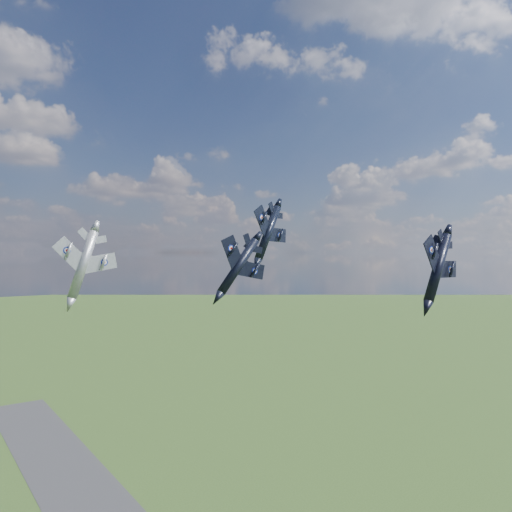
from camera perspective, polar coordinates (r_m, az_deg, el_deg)
jet_lead_navy at (r=79.89m, az=-2.01°, el=-1.15°), size 10.26×14.79×8.96m
jet_right_navy at (r=76.13m, az=20.06°, el=-1.27°), size 12.29×15.86×7.77m
jet_high_navy at (r=97.34m, az=1.38°, el=2.67°), size 15.83×19.02×8.87m
jet_left_silver at (r=78.14m, az=-19.16°, el=-0.91°), size 11.22×14.71×6.03m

